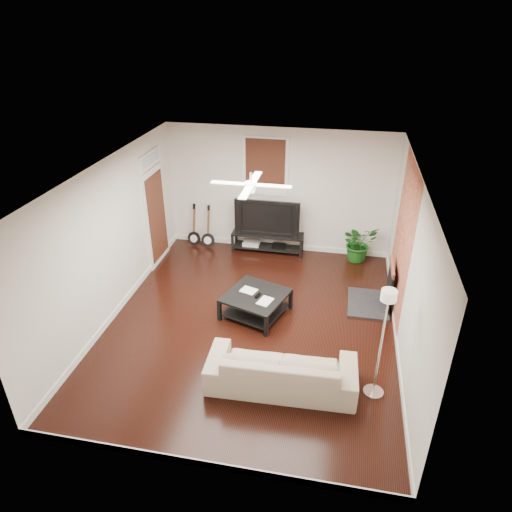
{
  "coord_description": "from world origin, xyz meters",
  "views": [
    {
      "loc": [
        1.37,
        -6.54,
        4.98
      ],
      "look_at": [
        0.0,
        0.4,
        1.15
      ],
      "focal_mm": 32.35,
      "sensor_mm": 36.0,
      "label": 1
    }
  ],
  "objects": [
    {
      "name": "guitar_left",
      "position": [
        -1.95,
        2.75,
        0.5
      ],
      "size": [
        0.34,
        0.26,
        1.0
      ],
      "primitive_type": null,
      "rotation": [
        0.0,
        0.0,
        -0.14
      ],
      "color": "black",
      "rests_on": "floor"
    },
    {
      "name": "window_back",
      "position": [
        -0.3,
        2.97,
        1.95
      ],
      "size": [
        1.0,
        0.06,
        1.3
      ],
      "primitive_type": "cube",
      "color": "black",
      "rests_on": "wall_back"
    },
    {
      "name": "coffee_table",
      "position": [
        0.02,
        0.29,
        0.21
      ],
      "size": [
        1.28,
        1.28,
        0.43
      ],
      "primitive_type": "cube",
      "rotation": [
        0.0,
        0.0,
        -0.32
      ],
      "color": "black",
      "rests_on": "floor"
    },
    {
      "name": "tv_stand",
      "position": [
        -0.2,
        2.78,
        0.23
      ],
      "size": [
        1.62,
        0.43,
        0.45
      ],
      "primitive_type": "cube",
      "color": "black",
      "rests_on": "floor"
    },
    {
      "name": "brick_accent",
      "position": [
        2.49,
        1.0,
        1.4
      ],
      "size": [
        0.02,
        2.2,
        2.8
      ],
      "primitive_type": "cube",
      "color": "#B04D38",
      "rests_on": "floor"
    },
    {
      "name": "tv",
      "position": [
        -0.2,
        2.8,
        0.87
      ],
      "size": [
        1.45,
        0.19,
        0.84
      ],
      "primitive_type": "imported",
      "color": "black",
      "rests_on": "tv_stand"
    },
    {
      "name": "potted_plant",
      "position": [
        1.84,
        2.75,
        0.42
      ],
      "size": [
        0.99,
        0.95,
        0.84
      ],
      "primitive_type": "imported",
      "rotation": [
        0.0,
        0.0,
        0.53
      ],
      "color": "#175217",
      "rests_on": "floor"
    },
    {
      "name": "room",
      "position": [
        0.0,
        0.0,
        1.4
      ],
      "size": [
        5.01,
        6.01,
        2.81
      ],
      "color": "black",
      "rests_on": "ground"
    },
    {
      "name": "sofa",
      "position": [
        0.74,
        -1.42,
        0.32
      ],
      "size": [
        2.21,
        0.93,
        0.64
      ],
      "primitive_type": "imported",
      "rotation": [
        0.0,
        0.0,
        3.18
      ],
      "color": "#C9AF97",
      "rests_on": "floor"
    },
    {
      "name": "door_left",
      "position": [
        -2.46,
        1.9,
        1.25
      ],
      "size": [
        0.08,
        1.0,
        2.5
      ],
      "primitive_type": "cube",
      "color": "white",
      "rests_on": "wall_left"
    },
    {
      "name": "floor_lamp",
      "position": [
        2.09,
        -1.32,
        0.89
      ],
      "size": [
        0.3,
        0.3,
        1.78
      ],
      "primitive_type": null,
      "rotation": [
        0.0,
        0.0,
        0.04
      ],
      "color": "silver",
      "rests_on": "floor"
    },
    {
      "name": "fireplace",
      "position": [
        2.2,
        1.0,
        0.46
      ],
      "size": [
        0.8,
        1.1,
        0.92
      ],
      "primitive_type": "cube",
      "color": "black",
      "rests_on": "floor"
    },
    {
      "name": "guitar_right",
      "position": [
        -1.6,
        2.72,
        0.5
      ],
      "size": [
        0.32,
        0.23,
        1.0
      ],
      "primitive_type": null,
      "rotation": [
        0.0,
        0.0,
        -0.03
      ],
      "color": "black",
      "rests_on": "floor"
    },
    {
      "name": "ceiling_fan",
      "position": [
        0.0,
        0.0,
        2.6
      ],
      "size": [
        1.24,
        1.24,
        0.32
      ],
      "primitive_type": null,
      "color": "white",
      "rests_on": "ceiling"
    }
  ]
}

